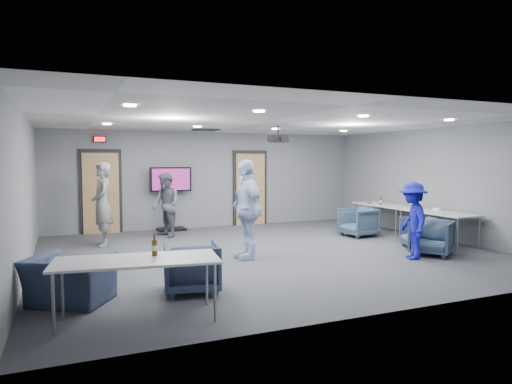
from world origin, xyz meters
name	(u,v)px	position (x,y,z in m)	size (l,w,h in m)	color
floor	(269,252)	(0.00, 0.00, 0.00)	(9.00, 9.00, 0.00)	#3A3D42
ceiling	(269,121)	(0.00, 0.00, 2.70)	(9.00, 9.00, 0.00)	silver
wall_back	(211,180)	(0.00, 4.00, 1.35)	(9.00, 0.02, 2.70)	slate
wall_front	(402,205)	(0.00, -4.00, 1.35)	(9.00, 0.02, 2.70)	slate
wall_left	(25,194)	(-4.50, 0.00, 1.35)	(0.02, 8.00, 2.70)	slate
wall_right	(436,183)	(4.50, 0.00, 1.35)	(0.02, 8.00, 2.70)	slate
door_left	(101,193)	(-3.00, 3.95, 1.07)	(1.06, 0.17, 2.24)	black
door_right	(250,189)	(1.20, 3.95, 1.07)	(1.06, 0.17, 2.24)	black
exit_sign	(100,139)	(-3.00, 3.93, 2.45)	(0.32, 0.08, 0.16)	black
hvac_diffuser	(206,130)	(-0.50, 2.80, 2.69)	(0.60, 0.60, 0.03)	black
downlights	(269,122)	(0.00, 0.00, 2.68)	(6.18, 3.78, 0.02)	white
person_a	(102,204)	(-3.11, 2.10, 0.93)	(0.68, 0.45, 1.87)	gray
person_b	(166,205)	(-1.57, 2.71, 0.80)	(0.78, 0.61, 1.60)	slate
person_c	(247,209)	(-0.64, -0.35, 0.96)	(1.13, 0.47, 1.93)	silver
person_d	(413,221)	(2.30, -1.65, 0.75)	(0.97, 0.56, 1.50)	#191CA4
chair_right_a	(358,222)	(2.90, 0.93, 0.36)	(0.76, 0.78, 0.71)	#394D63
chair_right_b	(421,233)	(3.22, -0.89, 0.34)	(0.72, 0.74, 0.67)	#36425D
chair_right_c	(432,238)	(2.90, -1.54, 0.36)	(0.76, 0.78, 0.71)	#35445B
chair_front_a	(192,267)	(-2.22, -2.15, 0.36)	(0.77, 0.80, 0.73)	#384660
chair_front_b	(70,280)	(-3.86, -2.05, 0.32)	(0.99, 0.87, 0.64)	#35425B
table_right_a	(384,206)	(4.00, 1.32, 0.69)	(0.77, 1.85, 0.73)	silver
table_right_b	(438,214)	(4.00, -0.58, 0.69)	(0.79, 1.89, 0.73)	silver
table_front_left	(137,262)	(-3.11, -3.00, 0.69)	(2.03, 1.07, 0.73)	silver
bottle_front	(155,247)	(-2.88, -2.88, 0.83)	(0.07, 0.07, 0.28)	#54310E
bottle_right	(381,201)	(3.87, 1.30, 0.82)	(0.06, 0.06, 0.25)	#54310E
snack_box	(368,203)	(3.75, 1.67, 0.75)	(0.17, 0.12, 0.04)	#CD3A33
wrapper	(438,209)	(4.22, -0.35, 0.76)	(0.23, 0.16, 0.05)	white
tv_stand	(171,195)	(-1.21, 3.75, 0.98)	(1.13, 0.54, 1.73)	black
projector	(278,138)	(0.63, 0.87, 2.40)	(0.40, 0.38, 0.37)	black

